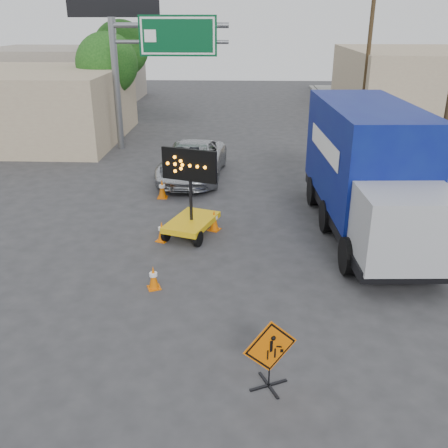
# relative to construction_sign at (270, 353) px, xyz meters

# --- Properties ---
(ground) EXTENTS (100.00, 100.00, 0.00)m
(ground) POSITION_rel_construction_sign_xyz_m (-1.00, 1.16, -0.81)
(ground) COLOR #2D2D30
(ground) RESTS_ON ground
(curb_right) EXTENTS (0.40, 60.00, 0.12)m
(curb_right) POSITION_rel_construction_sign_xyz_m (6.20, 16.16, -0.75)
(curb_right) COLOR gray
(curb_right) RESTS_ON ground
(sidewalk_right) EXTENTS (4.00, 60.00, 0.15)m
(sidewalk_right) POSITION_rel_construction_sign_xyz_m (8.50, 16.16, -0.74)
(sidewalk_right) COLOR gray
(sidewalk_right) RESTS_ON ground
(storefront_left_near) EXTENTS (14.00, 10.00, 4.00)m
(storefront_left_near) POSITION_rel_construction_sign_xyz_m (-15.00, 21.16, 1.19)
(storefront_left_near) COLOR tan
(storefront_left_near) RESTS_ON ground
(storefront_left_far) EXTENTS (12.00, 10.00, 4.40)m
(storefront_left_far) POSITION_rel_construction_sign_xyz_m (-16.00, 35.16, 1.39)
(storefront_left_far) COLOR gray
(storefront_left_far) RESTS_ON ground
(building_right_far) EXTENTS (10.00, 14.00, 4.60)m
(building_right_far) POSITION_rel_construction_sign_xyz_m (12.00, 31.16, 1.49)
(building_right_far) COLOR tan
(building_right_far) RESTS_ON ground
(highway_gantry) EXTENTS (6.18, 0.38, 6.90)m
(highway_gantry) POSITION_rel_construction_sign_xyz_m (-5.43, 19.12, 4.26)
(highway_gantry) COLOR slate
(highway_gantry) RESTS_ON ground
(billboard) EXTENTS (6.10, 0.54, 9.85)m
(billboard) POSITION_rel_construction_sign_xyz_m (-9.35, 27.03, 6.54)
(billboard) COLOR slate
(billboard) RESTS_ON ground
(utility_pole_far) EXTENTS (1.80, 0.26, 9.00)m
(utility_pole_far) POSITION_rel_construction_sign_xyz_m (7.00, 25.16, 3.87)
(utility_pole_far) COLOR #3E2E1A
(utility_pole_far) RESTS_ON ground
(tree_left_near) EXTENTS (3.71, 3.71, 6.03)m
(tree_left_near) POSITION_rel_construction_sign_xyz_m (-9.00, 23.16, 3.35)
(tree_left_near) COLOR #3E2E1A
(tree_left_near) RESTS_ON ground
(tree_left_far) EXTENTS (4.10, 4.10, 6.66)m
(tree_left_far) POSITION_rel_construction_sign_xyz_m (-10.00, 31.16, 3.78)
(tree_left_far) COLOR #3E2E1A
(tree_left_far) RESTS_ON ground
(construction_sign) EXTENTS (1.06, 0.77, 1.53)m
(construction_sign) POSITION_rel_construction_sign_xyz_m (0.00, 0.00, 0.00)
(construction_sign) COLOR black
(construction_sign) RESTS_ON ground
(arrow_board) EXTENTS (1.87, 2.39, 2.98)m
(arrow_board) POSITION_rel_construction_sign_xyz_m (-2.31, 7.35, -0.15)
(arrow_board) COLOR #E1AD0C
(arrow_board) RESTS_ON ground
(pickup_truck) EXTENTS (2.90, 5.80, 1.58)m
(pickup_truck) POSITION_rel_construction_sign_xyz_m (-2.91, 13.77, -0.02)
(pickup_truck) COLOR #B6B9BE
(pickup_truck) RESTS_ON ground
(box_truck) EXTENTS (3.19, 8.97, 4.20)m
(box_truck) POSITION_rel_construction_sign_xyz_m (3.52, 7.95, 1.09)
(box_truck) COLOR black
(box_truck) RESTS_ON ground
(cone_a) EXTENTS (0.44, 0.44, 0.67)m
(cone_a) POSITION_rel_construction_sign_xyz_m (-2.96, 3.76, -0.48)
(cone_a) COLOR #D65D04
(cone_a) RESTS_ON ground
(cone_b) EXTENTS (0.46, 0.46, 0.69)m
(cone_b) POSITION_rel_construction_sign_xyz_m (-3.23, 6.83, -0.47)
(cone_b) COLOR #D65D04
(cone_b) RESTS_ON ground
(cone_c) EXTENTS (0.50, 0.50, 0.75)m
(cone_c) POSITION_rel_construction_sign_xyz_m (-1.58, 7.83, -0.44)
(cone_c) COLOR #D65D04
(cone_c) RESTS_ON ground
(cone_d) EXTENTS (0.42, 0.42, 0.79)m
(cone_d) POSITION_rel_construction_sign_xyz_m (-3.88, 11.02, -0.42)
(cone_d) COLOR #D65D04
(cone_d) RESTS_ON ground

